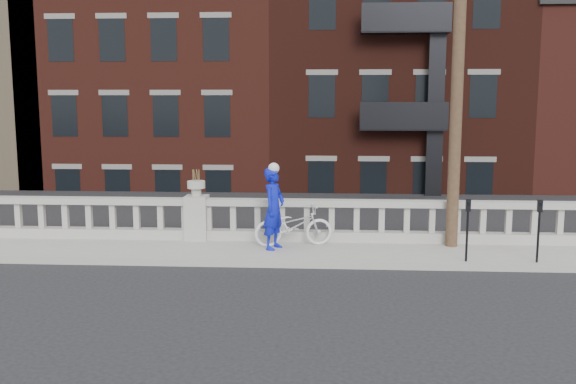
# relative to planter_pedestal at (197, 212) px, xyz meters

# --- Properties ---
(ground) EXTENTS (120.00, 120.00, 0.00)m
(ground) POSITION_rel_planter_pedestal_xyz_m (0.00, -3.95, -0.83)
(ground) COLOR black
(ground) RESTS_ON ground
(sidewalk) EXTENTS (32.00, 2.20, 0.15)m
(sidewalk) POSITION_rel_planter_pedestal_xyz_m (0.00, -0.95, -0.76)
(sidewalk) COLOR gray
(sidewalk) RESTS_ON ground
(balustrade) EXTENTS (28.00, 0.34, 1.03)m
(balustrade) POSITION_rel_planter_pedestal_xyz_m (0.00, 0.00, -0.19)
(balustrade) COLOR gray
(balustrade) RESTS_ON sidewalk
(planter_pedestal) EXTENTS (0.55, 0.55, 1.76)m
(planter_pedestal) POSITION_rel_planter_pedestal_xyz_m (0.00, 0.00, 0.00)
(planter_pedestal) COLOR gray
(planter_pedestal) RESTS_ON sidewalk
(lower_level) EXTENTS (80.00, 44.00, 20.80)m
(lower_level) POSITION_rel_planter_pedestal_xyz_m (0.56, 19.09, 1.80)
(lower_level) COLOR #605E59
(lower_level) RESTS_ON ground
(utility_pole) EXTENTS (1.60, 0.28, 10.00)m
(utility_pole) POSITION_rel_planter_pedestal_xyz_m (6.20, -0.35, 4.41)
(utility_pole) COLOR #422D1E
(utility_pole) RESTS_ON sidewalk
(parking_meter_c) EXTENTS (0.10, 0.09, 1.36)m
(parking_meter_c) POSITION_rel_planter_pedestal_xyz_m (6.25, -1.80, 0.17)
(parking_meter_c) COLOR black
(parking_meter_c) RESTS_ON sidewalk
(parking_meter_d) EXTENTS (0.10, 0.09, 1.36)m
(parking_meter_d) POSITION_rel_planter_pedestal_xyz_m (7.75, -1.80, 0.17)
(parking_meter_d) COLOR black
(parking_meter_d) RESTS_ON sidewalk
(bicycle) EXTENTS (1.97, 1.08, 0.98)m
(bicycle) POSITION_rel_planter_pedestal_xyz_m (2.44, -0.55, -0.19)
(bicycle) COLOR white
(bicycle) RESTS_ON sidewalk
(cyclist) EXTENTS (0.68, 0.82, 1.91)m
(cyclist) POSITION_rel_planter_pedestal_xyz_m (2.00, -0.88, 0.28)
(cyclist) COLOR #0C16B6
(cyclist) RESTS_ON sidewalk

